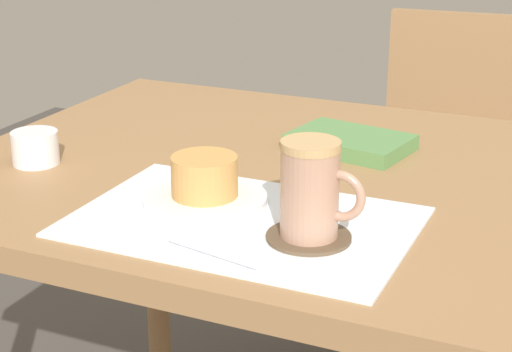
# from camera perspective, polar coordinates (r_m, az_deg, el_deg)

# --- Properties ---
(dining_table) EXTENTS (1.15, 0.79, 0.71)m
(dining_table) POSITION_cam_1_polar(r_m,az_deg,el_deg) (1.27, 5.29, -3.30)
(dining_table) COLOR #997047
(dining_table) RESTS_ON ground_plane
(wooden_chair) EXTENTS (0.45, 0.45, 0.82)m
(wooden_chair) POSITION_cam_1_polar(r_m,az_deg,el_deg) (1.98, 13.29, -0.40)
(wooden_chair) COLOR #997047
(wooden_chair) RESTS_ON ground_plane
(placemat) EXTENTS (0.42, 0.28, 0.00)m
(placemat) POSITION_cam_1_polar(r_m,az_deg,el_deg) (1.08, -0.87, -3.07)
(placemat) COLOR white
(placemat) RESTS_ON dining_table
(pastry_plate) EXTENTS (0.16, 0.16, 0.01)m
(pastry_plate) POSITION_cam_1_polar(r_m,az_deg,el_deg) (1.13, -3.42, -1.57)
(pastry_plate) COLOR white
(pastry_plate) RESTS_ON placemat
(pastry) EXTENTS (0.09, 0.09, 0.05)m
(pastry) POSITION_cam_1_polar(r_m,az_deg,el_deg) (1.12, -3.46, -0.01)
(pastry) COLOR tan
(pastry) RESTS_ON pastry_plate
(coffee_coaster) EXTENTS (0.10, 0.10, 0.00)m
(coffee_coaster) POSITION_cam_1_polar(r_m,az_deg,el_deg) (1.03, 3.53, -4.07)
(coffee_coaster) COLOR brown
(coffee_coaster) RESTS_ON placemat
(coffee_mug) EXTENTS (0.10, 0.07, 0.12)m
(coffee_mug) POSITION_cam_1_polar(r_m,az_deg,el_deg) (1.00, 3.74, -0.89)
(coffee_mug) COLOR tan
(coffee_mug) RESTS_ON coffee_coaster
(teaspoon) EXTENTS (0.13, 0.04, 0.01)m
(teaspoon) POSITION_cam_1_polar(r_m,az_deg,el_deg) (0.98, -2.97, -5.05)
(teaspoon) COLOR silver
(teaspoon) RESTS_ON placemat
(sugar_bowl) EXTENTS (0.07, 0.07, 0.05)m
(sugar_bowl) POSITION_cam_1_polar(r_m,az_deg,el_deg) (1.32, -14.50, 1.84)
(sugar_bowl) COLOR white
(sugar_bowl) RESTS_ON dining_table
(small_book) EXTENTS (0.20, 0.15, 0.02)m
(small_book) POSITION_cam_1_polar(r_m,az_deg,el_deg) (1.36, 6.30, 2.26)
(small_book) COLOR #598C4C
(small_book) RESTS_ON dining_table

